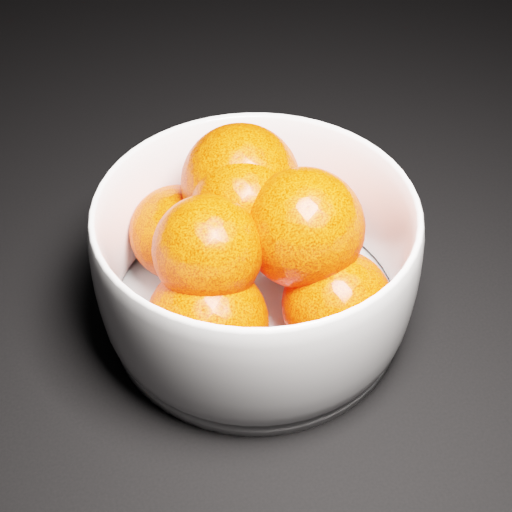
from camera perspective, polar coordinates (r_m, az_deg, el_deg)
name	(u,v)px	position (r m, az deg, el deg)	size (l,w,h in m)	color
ground	(509,320)	(0.58, 19.56, -4.85)	(3.00, 3.00, 0.00)	black
bowl	(256,262)	(0.51, 0.00, -0.45)	(0.23, 0.23, 0.11)	white
orange_pile	(255,242)	(0.50, -0.08, 1.14)	(0.18, 0.18, 0.13)	#FF3105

